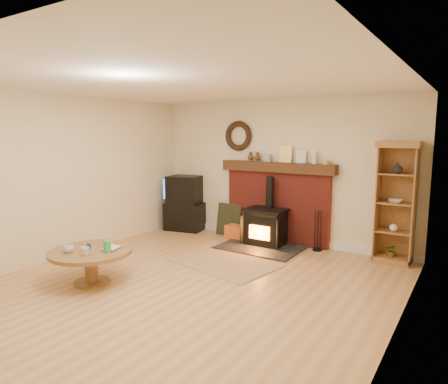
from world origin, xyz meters
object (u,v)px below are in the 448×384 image
Objects in this scene: wood_stove at (265,228)px; curio_cabinet at (396,203)px; coffee_table at (91,256)px; tv_unit at (185,204)px.

curio_cabinet is (2.10, 0.29, 0.62)m from wood_stove.
wood_stove is 2.21m from curio_cabinet.
coffee_table is (-1.14, -2.87, 0.05)m from wood_stove.
wood_stove is 3.09m from coffee_table.
tv_unit reaches higher than coffee_table.
wood_stove is at bearing 68.30° from coffee_table.
wood_stove is 1.24× the size of tv_unit.
wood_stove is at bearing -172.27° from curio_cabinet.
wood_stove reaches higher than tv_unit.
wood_stove is 1.28× the size of coffee_table.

